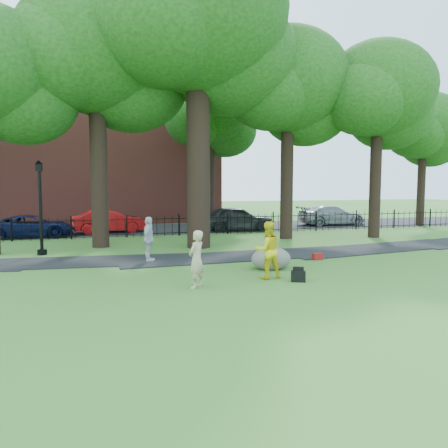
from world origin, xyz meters
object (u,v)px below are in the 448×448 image
object	(u,v)px
boulder	(271,257)
lamppost	(40,209)
red_sedan	(109,221)
big_tree	(200,30)
man	(268,250)
woman	(197,259)

from	to	relation	value
boulder	lamppost	bearing A→B (deg)	145.03
red_sedan	big_tree	bearing A→B (deg)	-157.71
man	boulder	world-z (taller)	man
woman	big_tree	bearing A→B (deg)	-148.57
boulder	red_sedan	bearing A→B (deg)	110.58
big_tree	lamppost	xyz separation A→B (m)	(-7.10, -0.28, -8.16)
boulder	big_tree	bearing A→B (deg)	100.47
big_tree	woman	bearing A→B (deg)	-104.60
boulder	lamppost	xyz separation A→B (m)	(-8.22, 5.75, 1.56)
big_tree	boulder	xyz separation A→B (m)	(1.11, -6.03, -9.72)
woman	boulder	size ratio (longest dim) A/B	1.17
woman	red_sedan	bearing A→B (deg)	-126.97
big_tree	boulder	world-z (taller)	big_tree
boulder	lamppost	world-z (taller)	lamppost
lamppost	boulder	bearing A→B (deg)	-32.77
big_tree	woman	world-z (taller)	big_tree
woman	boulder	bearing A→B (deg)	168.14
woman	boulder	world-z (taller)	woman
big_tree	boulder	size ratio (longest dim) A/B	9.94
big_tree	lamppost	world-z (taller)	big_tree
man	boulder	bearing A→B (deg)	-119.17
big_tree	lamppost	bearing A→B (deg)	-177.76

